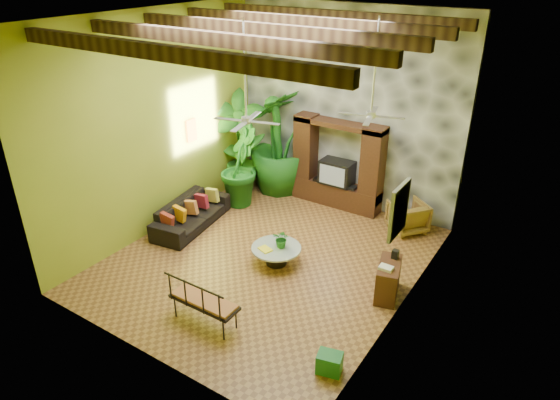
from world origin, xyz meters
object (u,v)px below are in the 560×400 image
Objects in this scene: sofa at (191,213)px; wicker_armchair at (408,217)px; tall_plant_a at (240,144)px; entertainment_center at (337,170)px; green_bin at (329,363)px; ceiling_fan_front at (246,110)px; ceiling_fan_back at (372,104)px; tall_plant_b at (239,166)px; side_console at (388,280)px; coffee_table at (276,253)px; tall_plant_c at (279,141)px; iron_bench at (201,300)px.

sofa is 5.19m from wicker_armchair.
tall_plant_a is at bearing -3.58° from sofa.
sofa is (-2.40, -2.96, -0.63)m from entertainment_center.
wicker_armchair is at bearing 96.61° from green_bin.
ceiling_fan_front is 1.00× the size of ceiling_fan_back.
side_console is at bearing -18.82° from tall_plant_b.
tall_plant_b is at bearing 141.64° from coffee_table.
tall_plant_b is 5.13m from side_console.
wicker_armchair is 0.28× the size of tall_plant_c.
tall_plant_b is at bearing 140.19° from green_bin.
entertainment_center is 0.84× the size of tall_plant_c.
entertainment_center is 1.16× the size of tall_plant_b.
entertainment_center is 1.06× the size of sofa.
iron_bench is (2.62, -2.62, 0.22)m from sofa.
coffee_table is (2.64, -0.25, -0.07)m from sofa.
coffee_table is at bearing 171.09° from side_console.
ceiling_fan_front reaches higher than entertainment_center.
ceiling_fan_back reaches higher than wicker_armchair.
tall_plant_b is (-3.77, 0.63, -2.37)m from ceiling_fan_back.
ceiling_fan_front reaches higher than tall_plant_c.
coffee_table is 1.20× the size of side_console.
wicker_armchair is at bearing 73.86° from ceiling_fan_back.
coffee_table is (2.01, -3.15, -1.18)m from tall_plant_c.
entertainment_center reaches higher than sofa.
entertainment_center is at bearing 92.15° from iron_bench.
tall_plant_a is 3.94m from coffee_table.
green_bin is (1.05, -3.38, -3.23)m from ceiling_fan_back.
coffee_table is 2.71× the size of green_bin.
iron_bench is (0.23, -5.58, -0.42)m from entertainment_center.
side_console reaches higher than green_bin.
wicker_armchair is 0.29× the size of tall_plant_a.
ceiling_fan_back is at bearing 43.14° from coffee_table.
wicker_armchair is 5.58m from iron_bench.
sofa is 5.05m from side_console.
coffee_table is 0.80× the size of iron_bench.
coffee_table is (-1.83, -2.90, -0.11)m from wicker_armchair.
wicker_armchair reaches higher than sofa.
entertainment_center is 1.29× the size of ceiling_fan_front.
tall_plant_c is (0.63, 2.90, 1.10)m from sofa.
green_bin is at bearing -63.51° from entertainment_center.
wicker_armchair is 0.61× the size of iron_bench.
iron_bench reaches higher than green_bin.
wicker_armchair is at bearing -67.79° from sofa.
wicker_armchair is 4.79m from tall_plant_a.
sofa is 0.79× the size of tall_plant_c.
ceiling_fan_back is 0.82× the size of sofa.
tall_plant_c reaches higher than coffee_table.
side_console is at bearing 47.18° from iron_bench.
sofa is 5.78× the size of green_bin.
sofa is (-4.00, -1.02, -3.07)m from ceiling_fan_back.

